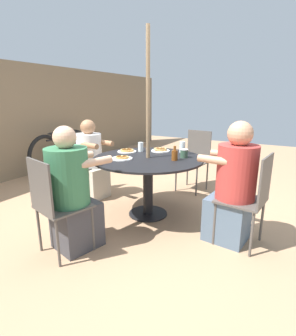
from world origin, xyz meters
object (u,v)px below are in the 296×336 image
(pancake_plate_c, at_px, (160,150))
(drinking_glass_b, at_px, (141,147))
(patio_chair_west, at_px, (195,157))
(diner_east, at_px, (72,195))
(patio_chair_north, at_px, (83,160))
(diner_south, at_px, (232,189))
(diner_north, at_px, (91,163))
(coffee_cup, at_px, (184,153))
(patio_chair_east, at_px, (54,202))
(patio_chair_south, at_px, (251,195))
(bicycle, at_px, (61,151))
(drinking_glass_a, at_px, (182,147))
(syrup_bottle, at_px, (175,155))
(pancake_plate_a, at_px, (122,158))
(patio_table, at_px, (148,168))
(pancake_plate_b, at_px, (127,151))

(pancake_plate_c, distance_m, drinking_glass_b, 0.26)
(patio_chair_west, bearing_deg, diner_east, 87.31)
(diner_east, bearing_deg, patio_chair_north, 143.15)
(diner_south, bearing_deg, pancake_plate_c, 70.36)
(diner_north, xyz_separation_m, pancake_plate_c, (0.27, -0.95, 0.23))
(pancake_plate_c, relative_size, coffee_cup, 2.43)
(patio_chair_east, relative_size, patio_chair_south, 1.00)
(patio_chair_south, height_order, pancake_plate_c, patio_chair_south)
(diner_east, xyz_separation_m, bicycle, (1.88, 2.22, -0.14))
(pancake_plate_c, bearing_deg, bicycle, 78.14)
(patio_chair_south, bearing_deg, coffee_cup, 73.57)
(pancake_plate_c, relative_size, drinking_glass_a, 1.75)
(diner_east, distance_m, drinking_glass_b, 1.26)
(diner_north, relative_size, drinking_glass_b, 9.16)
(drinking_glass_b, bearing_deg, bicycle, 73.65)
(syrup_bottle, bearing_deg, pancake_plate_c, 44.94)
(diner_north, relative_size, patio_chair_west, 1.22)
(pancake_plate_c, bearing_deg, patio_chair_west, -14.78)
(patio_chair_south, height_order, coffee_cup, patio_chair_south)
(patio_chair_south, xyz_separation_m, pancake_plate_a, (-0.08, 1.39, 0.21))
(diner_north, xyz_separation_m, bicycle, (0.77, 1.46, -0.12))
(drinking_glass_a, bearing_deg, pancake_plate_a, 147.11)
(diner_east, relative_size, patio_chair_west, 1.29)
(drinking_glass_b, distance_m, bicycle, 2.32)
(diner_south, xyz_separation_m, syrup_bottle, (0.14, 0.68, 0.23))
(patio_chair_south, xyz_separation_m, pancake_plate_c, (0.53, 1.21, 0.21))
(patio_chair_south, height_order, drinking_glass_b, patio_chair_south)
(diner_south, bearing_deg, patio_chair_north, 89.51)
(patio_chair_north, bearing_deg, diner_east, 46.95)
(patio_chair_east, bearing_deg, diner_north, 133.07)
(diner_east, height_order, diner_south, diner_south)
(patio_table, height_order, coffee_cup, coffee_cup)
(drinking_glass_b, bearing_deg, diner_north, 99.98)
(pancake_plate_c, height_order, coffee_cup, coffee_cup)
(patio_chair_east, distance_m, pancake_plate_a, 0.95)
(patio_table, xyz_separation_m, pancake_plate_c, (0.40, 0.04, 0.14))
(pancake_plate_a, distance_m, pancake_plate_b, 0.40)
(drinking_glass_a, relative_size, bicycle, 0.09)
(patio_chair_east, distance_m, drinking_glass_b, 1.42)
(diner_south, height_order, pancake_plate_c, diner_south)
(diner_east, bearing_deg, diner_south, 48.51)
(patio_chair_north, height_order, bicycle, patio_chair_north)
(diner_north, bearing_deg, pancake_plate_c, 113.15)
(syrup_bottle, bearing_deg, patio_chair_west, 8.18)
(patio_table, distance_m, diner_south, 1.01)
(syrup_bottle, relative_size, drinking_glass_a, 1.17)
(patio_chair_west, bearing_deg, pancake_plate_a, 82.48)
(patio_chair_west, bearing_deg, diner_north, 49.66)
(pancake_plate_c, bearing_deg, drinking_glass_a, -74.07)
(patio_table, distance_m, patio_chair_west, 1.18)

